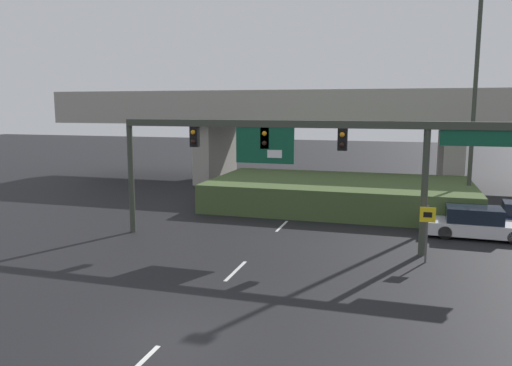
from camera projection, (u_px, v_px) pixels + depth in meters
The scene contains 8 objects.
ground_plane at pixel (169, 335), 13.67m from camera, with size 160.00×160.00×0.00m, color black.
lane_markings at pixel (282, 226), 26.11m from camera, with size 0.14×32.33×0.01m.
signal_gantry at pixel (292, 143), 21.93m from camera, with size 17.34×0.44×5.61m.
speed_limit_sign at pixel (427, 226), 19.79m from camera, with size 0.60×0.11×2.32m.
highway_light_pole_near at pixel (477, 68), 27.77m from camera, with size 0.70×0.36×15.92m.
overpass_bridge at pixel (326, 118), 39.01m from camera, with size 43.65×8.48×7.38m.
grass_embankment at pixel (339, 194), 30.84m from camera, with size 15.59×8.57×1.69m.
parked_sedan_near_right at pixel (476, 223), 23.82m from camera, with size 4.83×2.03×1.45m.
Camera 1 is at (5.95, -11.66, 6.22)m, focal length 35.00 mm.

